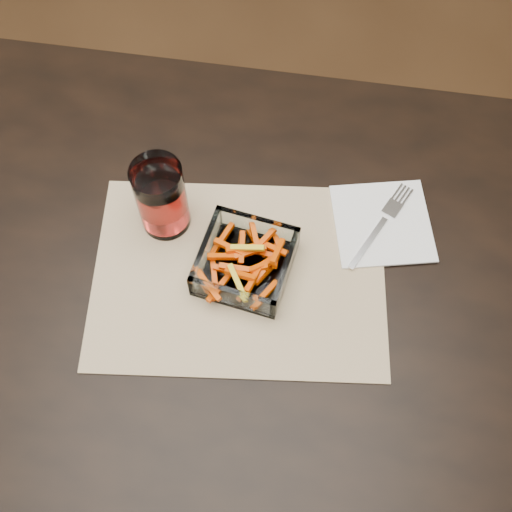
# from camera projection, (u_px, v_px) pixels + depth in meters

# --- Properties ---
(dining_table) EXTENTS (1.60, 0.90, 0.75)m
(dining_table) POSITION_uv_depth(u_px,v_px,m) (194.00, 306.00, 1.07)
(dining_table) COLOR black
(dining_table) RESTS_ON ground
(placemat) EXTENTS (0.49, 0.38, 0.00)m
(placemat) POSITION_uv_depth(u_px,v_px,m) (239.00, 275.00, 0.99)
(placemat) COLOR tan
(placemat) RESTS_ON dining_table
(glass_bowl) EXTENTS (0.15, 0.15, 0.05)m
(glass_bowl) POSITION_uv_depth(u_px,v_px,m) (245.00, 263.00, 0.98)
(glass_bowl) COLOR white
(glass_bowl) RESTS_ON placemat
(tumbler) EXTENTS (0.08, 0.08, 0.14)m
(tumbler) POSITION_uv_depth(u_px,v_px,m) (162.00, 199.00, 0.98)
(tumbler) COLOR white
(tumbler) RESTS_ON placemat
(napkin) EXTENTS (0.18, 0.18, 0.00)m
(napkin) POSITION_uv_depth(u_px,v_px,m) (382.00, 223.00, 1.03)
(napkin) COLOR white
(napkin) RESTS_ON placemat
(fork) EXTENTS (0.09, 0.17, 0.00)m
(fork) POSITION_uv_depth(u_px,v_px,m) (382.00, 223.00, 1.03)
(fork) COLOR silver
(fork) RESTS_ON napkin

